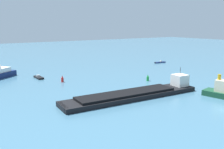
{
  "coord_description": "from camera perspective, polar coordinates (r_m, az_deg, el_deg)",
  "views": [
    {
      "loc": [
        -43.41,
        -23.81,
        15.86
      ],
      "look_at": [
        -2.51,
        36.55,
        1.2
      ],
      "focal_mm": 40.18,
      "sensor_mm": 36.0,
      "label": 1
    }
  ],
  "objects": [
    {
      "name": "fishing_skiff",
      "position": [
        78.01,
        -16.34,
        -0.62
      ],
      "size": [
        1.71,
        5.12,
        1.0
      ],
      "color": "black",
      "rests_on": "ground"
    },
    {
      "name": "small_motorboat",
      "position": [
        106.75,
        10.86,
        2.76
      ],
      "size": [
        5.5,
        1.45,
        0.96
      ],
      "color": "navy",
      "rests_on": "ground"
    },
    {
      "name": "channel_buoy_red",
      "position": [
        71.18,
        -11.23,
        -1.06
      ],
      "size": [
        0.7,
        0.7,
        1.9
      ],
      "color": "red",
      "rests_on": "ground"
    },
    {
      "name": "channel_buoy_green",
      "position": [
        72.05,
        8.13,
        -0.8
      ],
      "size": [
        0.7,
        0.7,
        1.9
      ],
      "color": "green",
      "rests_on": "ground"
    },
    {
      "name": "cargo_barge",
      "position": [
        55.7,
        5.48,
        -4.33
      ],
      "size": [
        32.92,
        8.06,
        5.59
      ],
      "color": "black",
      "rests_on": "ground"
    }
  ]
}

